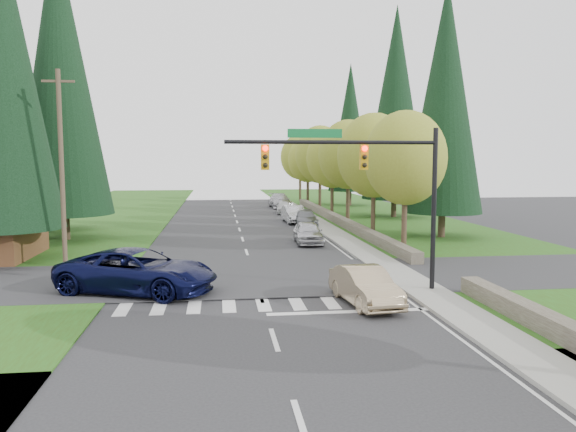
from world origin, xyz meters
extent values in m
plane|color=#28282B|center=(0.00, 0.00, 0.00)|extent=(120.00, 120.00, 0.00)
cube|color=#2D4713|center=(13.00, 20.00, 0.03)|extent=(14.00, 110.00, 0.06)
cube|color=#2D4713|center=(-13.00, 20.00, 0.03)|extent=(14.00, 110.00, 0.06)
cube|color=#28282B|center=(0.00, 8.00, 0.00)|extent=(120.00, 8.00, 0.10)
cube|color=gray|center=(6.90, 22.00, 0.07)|extent=(1.80, 80.00, 0.13)
cube|color=gray|center=(6.05, 22.00, 0.07)|extent=(0.20, 80.00, 0.13)
cube|color=#4C4438|center=(8.60, -3.00, 0.35)|extent=(0.70, 14.00, 0.70)
cube|color=#4C4438|center=(8.60, 30.00, 0.35)|extent=(0.70, 40.00, 0.70)
cylinder|color=black|center=(7.20, 4.50, 3.40)|extent=(0.20, 0.20, 6.80)
cylinder|color=black|center=(2.90, 4.50, 6.20)|extent=(8.60, 0.16, 0.16)
cube|color=#0C662D|center=(2.20, 4.55, 6.55)|extent=(2.20, 0.04, 0.35)
cube|color=#BF8C0C|center=(4.20, 4.50, 5.60)|extent=(0.32, 0.24, 1.00)
sphere|color=#FF0C05|center=(4.20, 4.36, 5.95)|extent=(0.22, 0.22, 0.22)
cube|color=#BF8C0C|center=(0.20, 4.50, 5.60)|extent=(0.32, 0.24, 1.00)
sphere|color=#FF0C05|center=(0.20, 4.36, 5.95)|extent=(0.22, 0.22, 0.22)
cylinder|color=#473828|center=(-9.50, 12.00, 5.00)|extent=(0.24, 0.24, 10.00)
cube|color=#473828|center=(-9.50, 12.00, 9.40)|extent=(1.60, 0.10, 0.12)
cylinder|color=#38281C|center=(9.20, 14.00, 2.38)|extent=(0.32, 0.32, 4.76)
ellipsoid|color=olive|center=(9.20, 14.00, 5.61)|extent=(4.80, 4.80, 5.52)
cylinder|color=#38281C|center=(9.30, 21.00, 2.46)|extent=(0.32, 0.32, 4.93)
ellipsoid|color=olive|center=(9.30, 21.00, 5.81)|extent=(5.20, 5.20, 5.98)
cylinder|color=#38281C|center=(9.10, 28.00, 2.52)|extent=(0.32, 0.32, 5.04)
ellipsoid|color=olive|center=(9.10, 28.00, 5.94)|extent=(5.00, 5.00, 5.75)
cylinder|color=#38281C|center=(9.20, 35.00, 2.41)|extent=(0.32, 0.32, 4.82)
ellipsoid|color=olive|center=(9.20, 35.00, 5.68)|extent=(5.00, 5.00, 5.75)
cylinder|color=#38281C|center=(9.30, 42.00, 2.58)|extent=(0.32, 0.32, 5.15)
ellipsoid|color=olive|center=(9.30, 42.00, 6.07)|extent=(5.40, 5.40, 6.21)
cylinder|color=#38281C|center=(9.10, 49.00, 2.35)|extent=(0.32, 0.32, 4.70)
ellipsoid|color=olive|center=(9.10, 49.00, 5.54)|extent=(4.80, 4.80, 5.52)
cylinder|color=#38281C|center=(9.20, 56.00, 2.49)|extent=(0.32, 0.32, 4.98)
ellipsoid|color=olive|center=(9.20, 56.00, 5.87)|extent=(5.20, 5.20, 5.98)
cylinder|color=#38281C|center=(-13.00, 14.00, 1.00)|extent=(0.50, 0.50, 2.00)
cylinder|color=#38281C|center=(-12.00, 22.00, 1.00)|extent=(0.50, 0.50, 2.00)
cone|color=black|center=(-12.00, 22.00, 11.30)|extent=(6.46, 6.46, 19.00)
cylinder|color=#38281C|center=(-14.00, 28.00, 1.00)|extent=(0.50, 0.50, 2.00)
cone|color=black|center=(-14.00, 28.00, 10.30)|extent=(5.78, 5.78, 17.00)
cylinder|color=#38281C|center=(14.00, 20.00, 1.00)|extent=(0.50, 0.50, 2.00)
cone|color=black|center=(14.00, 20.00, 9.80)|extent=(5.44, 5.44, 16.00)
cylinder|color=#38281C|center=(15.00, 34.00, 1.00)|extent=(0.50, 0.50, 2.00)
cone|color=black|center=(15.00, 34.00, 10.80)|extent=(6.12, 6.12, 18.00)
cylinder|color=#38281C|center=(14.00, 48.00, 1.00)|extent=(0.50, 0.50, 2.00)
cone|color=black|center=(14.00, 48.00, 9.30)|extent=(5.10, 5.10, 15.00)
imported|color=tan|center=(3.86, 2.76, 0.72)|extent=(2.05, 4.50, 1.43)
imported|color=black|center=(-5.00, 5.76, 0.92)|extent=(7.26, 5.28, 1.83)
imported|color=#B9B9BE|center=(4.20, 18.45, 0.74)|extent=(1.93, 4.39, 1.47)
imported|color=slate|center=(5.60, 28.26, 0.64)|extent=(2.04, 4.50, 1.28)
imported|color=silver|center=(4.93, 30.74, 0.76)|extent=(1.85, 4.69, 1.52)
imported|color=silver|center=(5.07, 39.24, 0.65)|extent=(1.91, 3.95, 1.30)
imported|color=#ACABB0|center=(5.42, 46.18, 0.79)|extent=(2.42, 5.51, 1.57)
camera|label=1|loc=(-1.67, -17.67, 5.51)|focal=35.00mm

